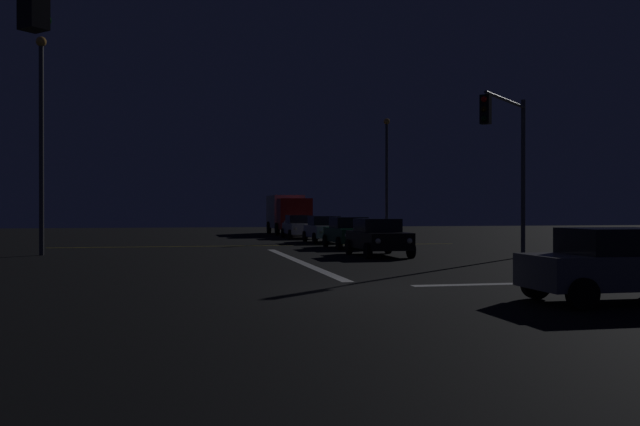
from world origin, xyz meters
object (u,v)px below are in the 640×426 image
at_px(sedan_silver, 300,226).
at_px(sedan_black, 378,237).
at_px(streetlamp_left_near, 41,130).
at_px(box_truck, 287,213).
at_px(sedan_green, 349,232).
at_px(sedan_gray_crossing, 623,264).
at_px(streetlamp_right_far, 387,168).
at_px(sedan_white, 324,229).
at_px(traffic_signal_ne, 509,145).

bearing_deg(sedan_silver, sedan_black, -89.69).
bearing_deg(streetlamp_left_near, sedan_black, -13.06).
bearing_deg(box_truck, sedan_green, -90.21).
distance_m(sedan_gray_crossing, streetlamp_left_near, 24.20).
bearing_deg(streetlamp_right_far, sedan_green, -114.75).
height_order(sedan_green, streetlamp_left_near, streetlamp_left_near).
relative_size(sedan_silver, streetlamp_left_near, 0.46).
relative_size(box_truck, sedan_gray_crossing, 1.91).
height_order(sedan_silver, box_truck, box_truck).
distance_m(sedan_white, box_truck, 14.32).
bearing_deg(streetlamp_right_far, streetlamp_left_near, -141.78).
relative_size(sedan_black, box_truck, 0.52).
height_order(sedan_silver, traffic_signal_ne, traffic_signal_ne).
distance_m(sedan_white, sedan_silver, 6.27).
distance_m(box_truck, streetlamp_right_far, 9.89).
xyz_separation_m(sedan_black, traffic_signal_ne, (4.30, -3.27, 3.68)).
height_order(sedan_green, sedan_gray_crossing, same).
xyz_separation_m(box_truck, streetlamp_left_near, (-14.35, -23.22, 3.66)).
bearing_deg(traffic_signal_ne, streetlamp_left_near, 160.40).
distance_m(sedan_green, traffic_signal_ne, 10.87).
distance_m(sedan_silver, streetlamp_left_near, 21.09).
distance_m(sedan_black, streetlamp_left_near, 15.08).
height_order(box_truck, traffic_signal_ne, traffic_signal_ne).
bearing_deg(sedan_green, sedan_silver, 91.74).
relative_size(sedan_gray_crossing, traffic_signal_ne, 0.67).
distance_m(sedan_green, streetlamp_left_near, 15.26).
relative_size(sedan_white, streetlamp_right_far, 0.51).
relative_size(sedan_white, box_truck, 0.52).
distance_m(box_truck, traffic_signal_ne, 30.13).
bearing_deg(box_truck, sedan_silver, -93.22).
bearing_deg(sedan_white, traffic_signal_ne, -75.43).
distance_m(sedan_black, sedan_silver, 18.45).
xyz_separation_m(sedan_white, streetlamp_right_far, (6.03, 7.06, 4.09)).
height_order(sedan_gray_crossing, streetlamp_left_near, streetlamp_left_near).
bearing_deg(sedan_silver, sedan_green, -88.26).
bearing_deg(sedan_white, streetlamp_left_near, -147.98).
bearing_deg(sedan_gray_crossing, traffic_signal_ne, 73.94).
xyz_separation_m(sedan_black, sedan_white, (0.29, 12.18, 0.00)).
relative_size(sedan_black, sedan_white, 1.00).
height_order(sedan_gray_crossing, traffic_signal_ne, traffic_signal_ne).
height_order(streetlamp_right_far, streetlamp_left_near, streetlamp_left_near).
xyz_separation_m(sedan_gray_crossing, streetlamp_right_far, (5.48, 34.56, 4.09)).
bearing_deg(sedan_silver, sedan_white, -86.44).
distance_m(sedan_white, streetlamp_right_far, 10.15).
bearing_deg(sedan_black, streetlamp_right_far, 71.82).
bearing_deg(sedan_black, sedan_gray_crossing, -86.86).
bearing_deg(streetlamp_left_near, sedan_gray_crossing, -51.35).
relative_size(sedan_white, sedan_silver, 1.00).
relative_size(traffic_signal_ne, streetlamp_left_near, 0.69).
distance_m(sedan_gray_crossing, streetlamp_right_far, 35.23).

